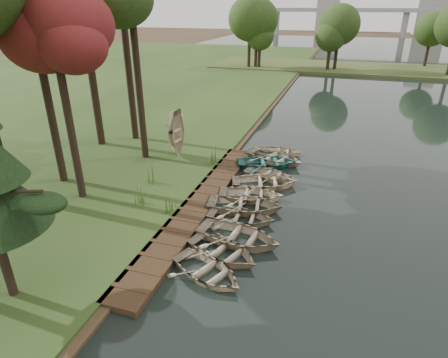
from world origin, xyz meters
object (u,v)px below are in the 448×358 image
(stored_rowboat, at_px, (178,152))
(rowboat_2, at_px, (238,234))
(rowboat_0, at_px, (207,269))
(rowboat_1, at_px, (223,249))
(boardwalk, at_px, (200,204))

(stored_rowboat, bearing_deg, rowboat_2, -135.61)
(rowboat_0, distance_m, rowboat_1, 1.41)
(rowboat_0, relative_size, stored_rowboat, 1.00)
(stored_rowboat, bearing_deg, rowboat_1, -140.86)
(rowboat_0, height_order, stored_rowboat, stored_rowboat)
(rowboat_2, relative_size, stored_rowboat, 1.19)
(boardwalk, height_order, rowboat_0, rowboat_0)
(rowboat_0, relative_size, rowboat_2, 0.84)
(boardwalk, relative_size, rowboat_2, 4.12)
(boardwalk, bearing_deg, rowboat_0, -66.00)
(boardwalk, relative_size, rowboat_1, 4.84)
(boardwalk, bearing_deg, rowboat_1, -56.80)
(boardwalk, distance_m, stored_rowboat, 6.57)
(boardwalk, xyz_separation_m, stored_rowboat, (-3.66, 5.43, 0.49))
(stored_rowboat, bearing_deg, rowboat_0, -145.20)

